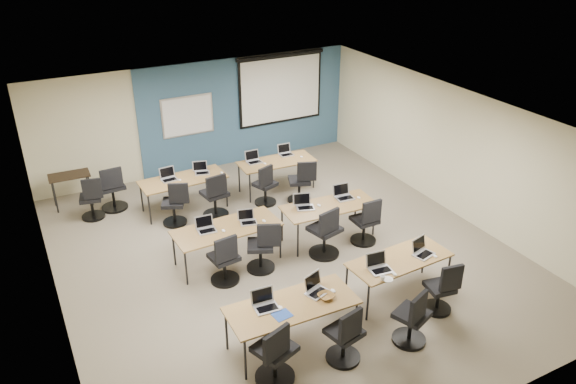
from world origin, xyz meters
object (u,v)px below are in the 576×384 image
laptop_6 (304,204)px  task_chair_11 (301,185)px  task_chair_2 (412,321)px  task_chair_8 (175,207)px  task_chair_1 (345,339)px  task_chair_5 (263,250)px  laptop_5 (247,219)px  laptop_7 (343,195)px  laptop_4 (206,227)px  spare_chair_a (113,192)px  laptop_8 (169,177)px  training_table_mid_left (227,229)px  laptop_2 (379,266)px  task_chair_4 (225,263)px  utility_table (70,179)px  task_chair_3 (442,292)px  task_chair_9 (215,199)px  training_table_mid_right (329,207)px  laptop_0 (265,303)px  laptop_11 (286,152)px  spare_chair_b (92,202)px  whiteboard (188,116)px  task_chair_7 (366,225)px  task_chair_6 (325,236)px  laptop_3 (422,250)px  training_table_back_right (277,163)px  projector_screen (281,85)px  task_chair_0 (275,357)px  training_table_front_left (292,307)px  laptop_9 (201,170)px  laptop_1 (316,288)px

laptop_6 → task_chair_11: 1.69m
task_chair_2 → task_chair_8: (-2.01, 5.12, -0.01)m
task_chair_1 → task_chair_5: task_chair_5 is taller
laptop_5 → laptop_7: laptop_7 is taller
task_chair_2 → laptop_4: size_ratio=3.06×
task_chair_8 → spare_chair_a: bearing=152.6°
laptop_8 → task_chair_2: bearing=-76.8°
training_table_mid_left → laptop_2: (1.65, -2.36, 0.11)m
task_chair_4 → utility_table: bearing=106.8°
task_chair_3 → task_chair_5: (-2.03, 2.41, 0.02)m
task_chair_3 → utility_table: task_chair_3 is taller
task_chair_9 → spare_chair_a: bearing=136.4°
training_table_mid_right → laptop_0: size_ratio=5.33×
laptop_11 → spare_chair_b: bearing=178.7°
whiteboard → task_chair_8: bearing=-115.8°
task_chair_1 → laptop_6: task_chair_1 is taller
task_chair_4 → task_chair_7: (2.91, -0.05, -0.00)m
task_chair_1 → task_chair_6: bearing=52.3°
training_table_mid_left → laptop_3: size_ratio=5.65×
training_table_mid_left → task_chair_8: (-0.43, 1.80, -0.28)m
laptop_2 → laptop_8: size_ratio=1.06×
task_chair_7 → task_chair_5: bearing=178.0°
laptop_2 → task_chair_9: size_ratio=0.34×
task_chair_7 → task_chair_2: bearing=-110.5°
laptop_0 → laptop_11: (2.87, 4.88, -0.00)m
laptop_8 → spare_chair_b: (-1.57, 0.39, -0.39)m
task_chair_6 → laptop_11: task_chair_6 is taller
training_table_back_right → laptop_3: size_ratio=5.08×
training_table_mid_left → training_table_mid_right: (2.08, -0.13, -0.00)m
laptop_0 → laptop_8: 4.83m
projector_screen → task_chair_4: (-3.53, -4.77, -1.48)m
laptop_3 → task_chair_3: size_ratio=0.36×
whiteboard → task_chair_3: size_ratio=1.35×
task_chair_4 → laptop_7: bearing=5.0°
task_chair_0 → laptop_11: 6.38m
training_table_mid_right → laptop_3: (0.47, -2.19, 0.11)m
laptop_0 → utility_table: bearing=110.9°
laptop_0 → spare_chair_a: bearing=105.1°
task_chair_6 → task_chair_8: bearing=116.9°
training_table_front_left → training_table_mid_right: same height
task_chair_8 → task_chair_2: bearing=-44.5°
laptop_7 → laptop_4: bearing=-176.6°
task_chair_8 → whiteboard: bearing=88.3°
laptop_0 → spare_chair_a: 5.53m
training_table_front_left → laptop_9: laptop_9 is taller
laptop_0 → task_chair_2: 2.21m
training_table_mid_right → task_chair_6: task_chair_6 is taller
laptop_8 → laptop_11: 2.83m
task_chair_3 → spare_chair_b: 7.27m
projector_screen → laptop_1: 7.21m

